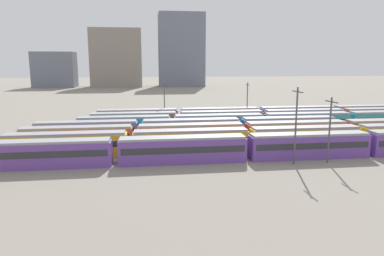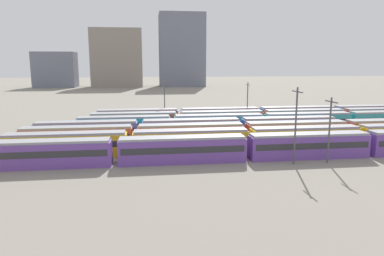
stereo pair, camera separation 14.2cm
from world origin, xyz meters
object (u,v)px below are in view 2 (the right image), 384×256
Objects in this scene: train_track_1 at (358,136)px; train_track_3 at (191,129)px; train_track_0 at (367,143)px; train_track_4 at (307,121)px; catenary_pole_1 at (165,99)px; train_track_2 at (345,130)px; catenary_pole_0 at (330,127)px; train_track_6 at (297,114)px; train_track_5 at (343,117)px; catenary_pole_3 at (247,100)px; catenary_pole_2 at (296,122)px.

train_track_3 is at bearing 158.88° from train_track_1.
train_track_0 and train_track_1 have the same top height.
catenary_pole_1 is (-29.13, 13.26, 3.80)m from train_track_4.
train_track_2 is 12.06× the size of catenary_pole_0.
train_track_1 is at bearing -91.61° from train_track_6.
catenary_pole_3 is (-20.26, 8.29, 3.35)m from train_track_5.
catenary_pole_1 reaches higher than train_track_5.
catenary_pole_2 reaches higher than train_track_4.
catenary_pole_1 reaches higher than train_track_6.
catenary_pole_2 is (-14.86, -8.23, 4.03)m from train_track_1.
train_track_0 is 28.37m from train_track_5.
catenary_pole_3 is at bearing 157.74° from train_track_5.
catenary_pole_0 is 0.91× the size of catenary_pole_1.
train_track_5 is at bearing 66.39° from train_track_0.
train_track_6 is 12.35m from catenary_pole_3.
train_track_6 is at bearing 76.90° from train_track_4.
train_track_4 is at bearing 89.56° from train_track_0.
train_track_1 is 13.33m from catenary_pole_0.
train_track_2 is at bearing -90.15° from train_track_6.
train_track_6 is (0.73, 26.00, 0.00)m from train_track_1.
train_track_5 is at bearing -30.63° from train_track_6.
catenary_pole_0 is (-9.90, -8.30, 3.30)m from train_track_1.
catenary_pole_0 reaches higher than train_track_6.
train_track_0 is at bearing -94.73° from train_track_6.
catenary_pole_0 is at bearing -158.92° from train_track_0.
train_track_5 is at bearing 65.42° from train_track_1.
train_track_2 is 10.67m from train_track_4.
catenary_pole_3 reaches higher than train_track_2.
train_track_5 is at bearing 60.48° from train_track_2.
train_track_4 is 25.49m from catenary_pole_0.
train_track_1 and train_track_3 have the same top height.
train_track_1 is 42.39m from catenary_pole_1.
catenary_pole_3 is (4.11, 37.32, -0.69)m from catenary_pole_2.
train_track_3 is at bearing 132.31° from catenary_pole_0.
train_track_0 is 44.88m from catenary_pole_1.
train_track_5 is 12.06× the size of catenary_pole_0.
catenary_pole_2 reaches higher than train_track_3.
catenary_pole_0 is 5.01m from catenary_pole_2.
catenary_pole_0 reaches higher than train_track_2.
train_track_6 is 31.90m from catenary_pole_1.
train_track_6 is (0.05, 20.80, 0.00)m from train_track_2.
train_track_2 and train_track_6 have the same top height.
catenary_pole_3 is at bearing 104.54° from train_track_0.
catenary_pole_2 is (-24.37, -29.03, 4.03)m from train_track_5.
train_track_2 is 20.93m from catenary_pole_2.
train_track_1 is 31.19m from catenary_pole_3.
train_track_2 is at bearing 76.34° from train_track_0.
train_track_1 is 1.20× the size of train_track_6.
train_track_4 is at bearing -56.13° from catenary_pole_3.
train_track_2 is 17.93m from train_track_5.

